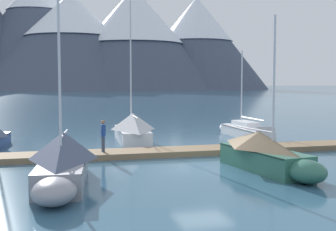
{
  "coord_description": "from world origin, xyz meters",
  "views": [
    {
      "loc": [
        -7.07,
        -19.27,
        4.03
      ],
      "look_at": [
        0.0,
        6.0,
        2.0
      ],
      "focal_mm": 47.36,
      "sensor_mm": 36.0,
      "label": 1
    }
  ],
  "objects_px": {
    "sailboat_mid_dock_port": "(132,128)",
    "sailboat_far_berth": "(243,130)",
    "sailboat_mid_dock_starboard": "(267,153)",
    "mooring_buoy_channel_marker": "(276,155)",
    "sailboat_second_berth": "(62,161)",
    "person_on_dock": "(103,134)"
  },
  "relations": [
    {
      "from": "person_on_dock",
      "to": "mooring_buoy_channel_marker",
      "type": "bearing_deg",
      "value": -20.11
    },
    {
      "from": "sailboat_mid_dock_starboard",
      "to": "sailboat_mid_dock_port",
      "type": "bearing_deg",
      "value": 109.38
    },
    {
      "from": "sailboat_second_berth",
      "to": "sailboat_far_berth",
      "type": "xyz_separation_m",
      "value": [
        13.35,
        12.07,
        -0.46
      ]
    },
    {
      "from": "sailboat_mid_dock_port",
      "to": "sailboat_mid_dock_starboard",
      "type": "xyz_separation_m",
      "value": [
        3.96,
        -11.26,
        -0.11
      ]
    },
    {
      "from": "sailboat_second_berth",
      "to": "person_on_dock",
      "type": "height_order",
      "value": "sailboat_second_berth"
    },
    {
      "from": "sailboat_second_berth",
      "to": "person_on_dock",
      "type": "distance_m",
      "value": 6.32
    },
    {
      "from": "person_on_dock",
      "to": "sailboat_far_berth",
      "type": "bearing_deg",
      "value": 29.41
    },
    {
      "from": "sailboat_mid_dock_port",
      "to": "sailboat_far_berth",
      "type": "relative_size",
      "value": 1.27
    },
    {
      "from": "sailboat_second_berth",
      "to": "mooring_buoy_channel_marker",
      "type": "xyz_separation_m",
      "value": [
        10.79,
        2.77,
        -0.69
      ]
    },
    {
      "from": "sailboat_mid_dock_starboard",
      "to": "person_on_dock",
      "type": "relative_size",
      "value": 4.07
    },
    {
      "from": "sailboat_second_berth",
      "to": "sailboat_mid_dock_starboard",
      "type": "bearing_deg",
      "value": 1.26
    },
    {
      "from": "sailboat_second_berth",
      "to": "mooring_buoy_channel_marker",
      "type": "height_order",
      "value": "sailboat_second_berth"
    },
    {
      "from": "sailboat_second_berth",
      "to": "sailboat_far_berth",
      "type": "relative_size",
      "value": 1.14
    },
    {
      "from": "sailboat_mid_dock_starboard",
      "to": "mooring_buoy_channel_marker",
      "type": "bearing_deg",
      "value": 54.09
    },
    {
      "from": "sailboat_mid_dock_starboard",
      "to": "person_on_dock",
      "type": "distance_m",
      "value": 8.71
    },
    {
      "from": "sailboat_mid_dock_starboard",
      "to": "person_on_dock",
      "type": "height_order",
      "value": "sailboat_mid_dock_starboard"
    },
    {
      "from": "sailboat_far_berth",
      "to": "sailboat_mid_dock_port",
      "type": "bearing_deg",
      "value": -175.78
    },
    {
      "from": "sailboat_mid_dock_starboard",
      "to": "mooring_buoy_channel_marker",
      "type": "relative_size",
      "value": 12.2
    },
    {
      "from": "sailboat_second_berth",
      "to": "sailboat_far_berth",
      "type": "distance_m",
      "value": 18.0
    },
    {
      "from": "sailboat_mid_dock_starboard",
      "to": "sailboat_far_berth",
      "type": "height_order",
      "value": "sailboat_mid_dock_starboard"
    },
    {
      "from": "sailboat_mid_dock_starboard",
      "to": "sailboat_far_berth",
      "type": "bearing_deg",
      "value": 69.61
    },
    {
      "from": "sailboat_mid_dock_starboard",
      "to": "mooring_buoy_channel_marker",
      "type": "height_order",
      "value": "sailboat_mid_dock_starboard"
    }
  ]
}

